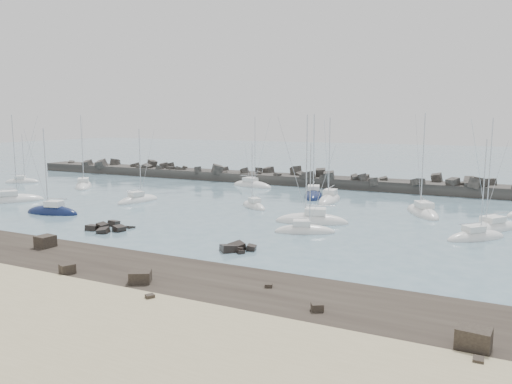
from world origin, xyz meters
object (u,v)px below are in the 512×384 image
sailboat_2 (52,213)px  sailboat_5 (254,207)px  sailboat_9 (312,222)px  sailboat_13 (12,201)px  sailboat_0 (22,182)px  sailboat_6 (329,200)px  sailboat_4 (252,186)px  sailboat_3 (138,201)px  sailboat_10 (422,213)px  sailboat_8 (313,196)px  sailboat_1 (84,186)px  sailboat_7 (304,231)px  sailboat_11 (490,229)px  sailboat_14 (476,238)px

sailboat_2 → sailboat_5: size_ratio=1.24×
sailboat_9 → sailboat_13: sailboat_13 is taller
sailboat_2 → sailboat_9: 35.23m
sailboat_0 → sailboat_9: size_ratio=0.73×
sailboat_5 → sailboat_6: size_ratio=0.72×
sailboat_4 → sailboat_0: bearing=-160.4°
sailboat_3 → sailboat_10: 42.20m
sailboat_3 → sailboat_6: bearing=27.1°
sailboat_2 → sailboat_4: (12.05, 36.44, -0.02)m
sailboat_0 → sailboat_8: sailboat_8 is taller
sailboat_2 → sailboat_10: 50.39m
sailboat_1 → sailboat_5: bearing=-7.3°
sailboat_5 → sailboat_7: (12.40, -11.78, -0.01)m
sailboat_9 → sailboat_11: sailboat_9 is taller
sailboat_14 → sailboat_2: bearing=-169.1°
sailboat_10 → sailboat_13: bearing=-163.0°
sailboat_5 → sailboat_4: bearing=117.5°
sailboat_9 → sailboat_11: 20.70m
sailboat_5 → sailboat_8: bearing=72.0°
sailboat_4 → sailboat_8: sailboat_8 is taller
sailboat_3 → sailboat_7: sailboat_3 is taller
sailboat_0 → sailboat_3: (35.99, -7.80, 0.01)m
sailboat_0 → sailboat_6: (62.59, 5.81, 0.03)m
sailboat_3 → sailboat_1: bearing=157.0°
sailboat_6 → sailboat_10: sailboat_10 is taller
sailboat_0 → sailboat_8: 59.42m
sailboat_1 → sailboat_3: size_ratio=1.19×
sailboat_8 → sailboat_13: (-40.33, -25.65, -0.01)m
sailboat_1 → sailboat_8: (42.70, 8.46, 0.00)m
sailboat_3 → sailboat_6: sailboat_6 is taller
sailboat_1 → sailboat_2: sailboat_1 is taller
sailboat_3 → sailboat_13: (-17.60, -8.72, 0.00)m
sailboat_0 → sailboat_1: 16.03m
sailboat_1 → sailboat_8: sailboat_8 is taller
sailboat_2 → sailboat_6: bearing=40.9°
sailboat_8 → sailboat_0: bearing=-171.2°
sailboat_3 → sailboat_10: sailboat_10 is taller
sailboat_8 → sailboat_10: 20.01m
sailboat_8 → sailboat_7: bearing=-72.3°
sailboat_2 → sailboat_6: (30.67, 26.56, -0.00)m
sailboat_2 → sailboat_14: bearing=10.9°
sailboat_0 → sailboat_10: bearing=1.1°
sailboat_4 → sailboat_14: 48.27m
sailboat_0 → sailboat_9: bearing=-9.2°
sailboat_7 → sailboat_11: 21.76m
sailboat_6 → sailboat_1: bearing=-173.7°
sailboat_0 → sailboat_1: size_ratio=0.73×
sailboat_8 → sailboat_14: (25.70, -19.81, -0.02)m
sailboat_1 → sailboat_6: (46.57, 5.14, 0.01)m
sailboat_3 → sailboat_10: bearing=12.6°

